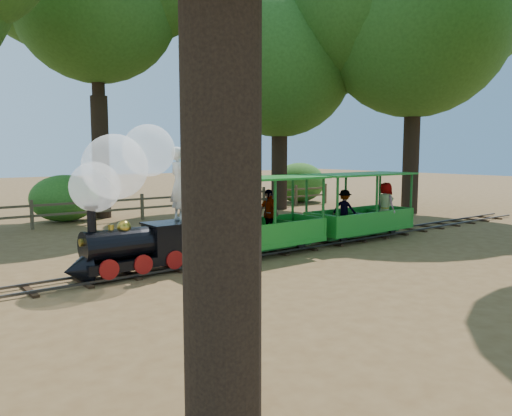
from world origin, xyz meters
TOP-DOWN VIEW (x-y plane):
  - ground at (0.00, 0.00)m, footprint 90.00×90.00m
  - track at (0.00, 0.00)m, footprint 22.00×1.00m
  - locomotive at (-4.96, 0.07)m, footprint 2.85×1.34m
  - carriage_front at (-1.57, 0.00)m, footprint 3.61×1.47m
  - carriage_rear at (2.35, -0.03)m, footprint 3.61×1.47m
  - oak_ne at (5.47, 7.59)m, footprint 8.14×7.16m
  - oak_e at (8.96, 3.11)m, footprint 9.72×8.55m
  - fence at (0.00, 8.00)m, footprint 18.10×0.10m
  - shrub_mid_w at (-3.52, 9.30)m, footprint 2.53×1.95m
  - shrub_mid_e at (3.64, 9.30)m, footprint 2.25×1.73m
  - shrub_east at (8.40, 9.30)m, footprint 2.94×2.26m

SIDE VIEW (x-z plane):
  - ground at x=0.00m, z-range 0.00..0.00m
  - track at x=0.00m, z-range 0.02..0.12m
  - fence at x=0.00m, z-range 0.08..1.08m
  - shrub_mid_e at x=3.64m, z-range 0.00..1.56m
  - carriage_front at x=-1.57m, z-range -0.14..1.73m
  - carriage_rear at x=2.35m, z-range -0.13..1.74m
  - shrub_mid_w at x=-3.52m, z-range 0.00..1.75m
  - shrub_east at x=8.40m, z-range 0.00..2.04m
  - locomotive at x=-4.96m, z-range 0.19..3.47m
  - oak_ne at x=5.47m, z-range 1.96..11.72m
  - oak_e at x=8.96m, z-range 2.42..14.22m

